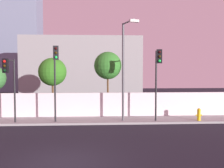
# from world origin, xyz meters

# --- Properties ---
(ground_plane) EXTENTS (80.00, 80.00, 0.00)m
(ground_plane) POSITION_xyz_m (0.00, 0.00, 0.00)
(ground_plane) COLOR black
(sidewalk) EXTENTS (36.00, 2.40, 0.15)m
(sidewalk) POSITION_xyz_m (0.00, 8.20, 0.07)
(sidewalk) COLOR gray
(sidewalk) RESTS_ON ground
(perimeter_wall) EXTENTS (36.00, 0.18, 1.80)m
(perimeter_wall) POSITION_xyz_m (0.00, 9.49, 1.05)
(perimeter_wall) COLOR silver
(perimeter_wall) RESTS_ON sidewalk
(traffic_light_left) EXTENTS (0.40, 1.47, 4.26)m
(traffic_light_left) POSITION_xyz_m (-4.24, 6.86, 3.28)
(traffic_light_left) COLOR black
(traffic_light_left) RESTS_ON sidewalk
(traffic_light_center) EXTENTS (0.35, 1.45, 4.87)m
(traffic_light_center) POSITION_xyz_m (5.46, 6.91, 3.69)
(traffic_light_center) COLOR black
(traffic_light_center) RESTS_ON sidewalk
(traffic_light_right) EXTENTS (0.48, 1.20, 5.09)m
(traffic_light_right) POSITION_xyz_m (-1.33, 7.05, 3.83)
(traffic_light_right) COLOR black
(traffic_light_right) RESTS_ON sidewalk
(street_lamp_curbside) EXTENTS (0.91, 1.99, 6.75)m
(street_lamp_curbside) POSITION_xyz_m (3.30, 7.49, 4.15)
(street_lamp_curbside) COLOR #4C4C51
(street_lamp_curbside) RESTS_ON sidewalk
(fire_hydrant) EXTENTS (0.44, 0.26, 0.86)m
(fire_hydrant) POSITION_xyz_m (8.52, 7.41, 0.61)
(fire_hydrant) COLOR gold
(fire_hydrant) RESTS_ON sidewalk
(roadside_tree_midleft) EXTENTS (2.23, 2.23, 4.65)m
(roadside_tree_midleft) POSITION_xyz_m (-2.12, 10.55, 3.52)
(roadside_tree_midleft) COLOR brown
(roadside_tree_midleft) RESTS_ON ground
(roadside_tree_midright) EXTENTS (2.21, 2.21, 5.14)m
(roadside_tree_midright) POSITION_xyz_m (2.26, 10.55, 4.02)
(roadside_tree_midright) COLOR brown
(roadside_tree_midright) RESTS_ON ground
(low_building_distant) EXTENTS (14.64, 6.00, 7.74)m
(low_building_distant) POSITION_xyz_m (-0.48, 23.49, 3.87)
(low_building_distant) COLOR gray
(low_building_distant) RESTS_ON ground
(tower_on_skyline) EXTENTS (7.55, 5.00, 30.86)m
(tower_on_skyline) POSITION_xyz_m (-12.18, 35.49, 15.43)
(tower_on_skyline) COLOR slate
(tower_on_skyline) RESTS_ON ground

